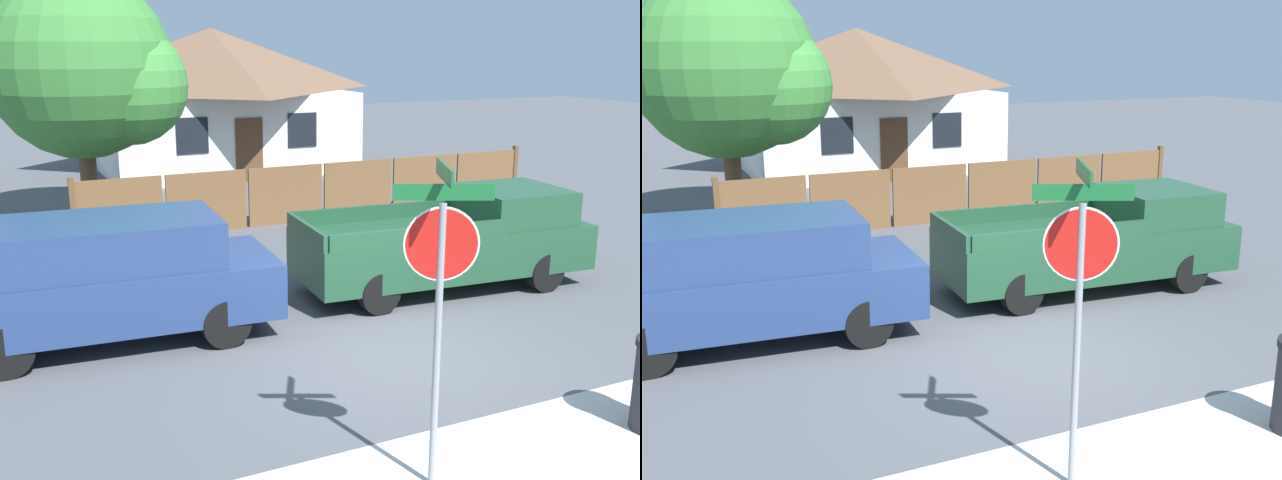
% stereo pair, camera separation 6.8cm
% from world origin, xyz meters
% --- Properties ---
extents(ground_plane, '(80.00, 80.00, 0.00)m').
position_xyz_m(ground_plane, '(0.00, 0.00, 0.00)').
color(ground_plane, '#4C4F54').
extents(wooden_fence, '(11.97, 0.12, 1.50)m').
position_xyz_m(wooden_fence, '(2.69, 8.03, 0.70)').
color(wooden_fence, brown).
rests_on(wooden_fence, ground).
extents(house, '(8.74, 7.88, 4.77)m').
position_xyz_m(house, '(2.86, 17.45, 2.47)').
color(house, white).
rests_on(house, ground).
extents(oak_tree, '(4.46, 4.25, 5.86)m').
position_xyz_m(oak_tree, '(-2.39, 9.79, 3.64)').
color(oak_tree, brown).
rests_on(oak_tree, ground).
extents(red_suv, '(4.88, 2.28, 1.83)m').
position_xyz_m(red_suv, '(-3.47, 2.27, 0.98)').
color(red_suv, navy).
rests_on(red_suv, ground).
extents(orange_pickup, '(5.32, 2.28, 1.73)m').
position_xyz_m(orange_pickup, '(2.53, 2.25, 0.84)').
color(orange_pickup, '#1E472D').
rests_on(orange_pickup, ground).
extents(stop_sign, '(0.84, 0.76, 3.21)m').
position_xyz_m(stop_sign, '(-1.29, -2.89, 2.18)').
color(stop_sign, gray).
rests_on(stop_sign, ground).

